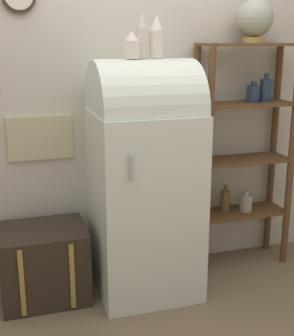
# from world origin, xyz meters

# --- Properties ---
(ground_plane) EXTENTS (12.00, 12.00, 0.00)m
(ground_plane) POSITION_xyz_m (0.00, 0.00, 0.00)
(ground_plane) COLOR #7A664C
(wall_back) EXTENTS (7.00, 0.09, 2.70)m
(wall_back) POSITION_xyz_m (-0.00, 0.57, 1.35)
(wall_back) COLOR beige
(wall_back) RESTS_ON ground_plane
(refrigerator) EXTENTS (0.66, 0.71, 1.57)m
(refrigerator) POSITION_xyz_m (-0.00, 0.21, 0.82)
(refrigerator) COLOR silver
(refrigerator) RESTS_ON ground_plane
(suitcase_trunk) EXTENTS (0.56, 0.48, 0.49)m
(suitcase_trunk) POSITION_xyz_m (-0.68, 0.28, 0.24)
(suitcase_trunk) COLOR #33281E
(suitcase_trunk) RESTS_ON ground_plane
(shelf_unit) EXTENTS (0.72, 0.30, 1.66)m
(shelf_unit) POSITION_xyz_m (0.83, 0.38, 0.93)
(shelf_unit) COLOR brown
(shelf_unit) RESTS_ON ground_plane
(globe) EXTENTS (0.26, 0.26, 0.30)m
(globe) POSITION_xyz_m (0.86, 0.39, 1.82)
(globe) COLOR #AD8942
(globe) RESTS_ON shelf_unit
(vase_left) EXTENTS (0.10, 0.10, 0.17)m
(vase_left) POSITION_xyz_m (-0.08, 0.21, 1.65)
(vase_left) COLOR silver
(vase_left) RESTS_ON refrigerator
(vase_center) EXTENTS (0.07, 0.07, 0.28)m
(vase_center) POSITION_xyz_m (-0.01, 0.22, 1.70)
(vase_center) COLOR beige
(vase_center) RESTS_ON refrigerator
(vase_right) EXTENTS (0.09, 0.09, 0.26)m
(vase_right) POSITION_xyz_m (0.09, 0.22, 1.69)
(vase_right) COLOR silver
(vase_right) RESTS_ON refrigerator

